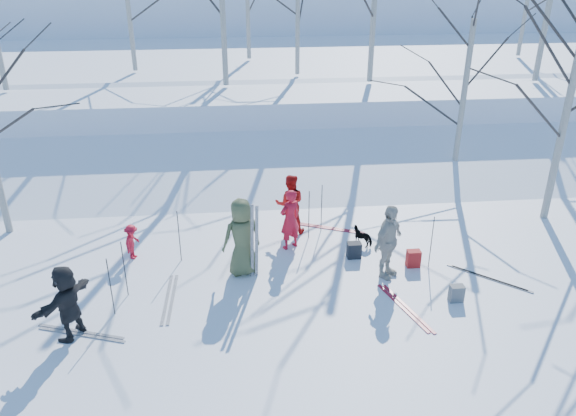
{
  "coord_description": "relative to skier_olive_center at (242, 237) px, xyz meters",
  "views": [
    {
      "loc": [
        -1.17,
        -10.58,
        7.07
      ],
      "look_at": [
        0.0,
        1.5,
        1.3
      ],
      "focal_mm": 35.0,
      "sensor_mm": 36.0,
      "label": 1
    }
  ],
  "objects": [
    {
      "name": "ski_pair_d",
      "position": [
        5.67,
        -0.82,
        -0.93
      ],
      "size": [
        2.09,
        2.1,
        0.02
      ],
      "primitive_type": null,
      "rotation": [
        0.0,
        0.0,
        0.83
      ],
      "color": "silver",
      "rests_on": "ground"
    },
    {
      "name": "birch_edge_e",
      "position": [
        7.09,
        5.31,
        1.57
      ],
      "size": [
        4.12,
        4.12,
        5.03
      ],
      "primitive_type": null,
      "color": "silver",
      "rests_on": "ground"
    },
    {
      "name": "ski_pair_c",
      "position": [
        -3.29,
        -1.99,
        -0.93
      ],
      "size": [
        1.37,
        2.02,
        0.02
      ],
      "primitive_type": null,
      "rotation": [
        0.0,
        0.0,
        1.24
      ],
      "color": "silver",
      "rests_on": "ground"
    },
    {
      "name": "skier_red_north",
      "position": [
        1.21,
        1.1,
        -0.14
      ],
      "size": [
        0.7,
        0.63,
        1.6
      ],
      "primitive_type": "imported",
      "rotation": [
        0.0,
        0.0,
        3.68
      ],
      "color": "red",
      "rests_on": "ground"
    },
    {
      "name": "ski_pole_c",
      "position": [
        -2.56,
        -0.69,
        -0.27
      ],
      "size": [
        0.02,
        0.02,
        1.34
      ],
      "primitive_type": "cylinder",
      "color": "black",
      "rests_on": "ground"
    },
    {
      "name": "birch_plateau_g",
      "position": [
        2.55,
        11.48,
        3.68
      ],
      "size": [
        3.99,
        3.99,
        4.85
      ],
      "primitive_type": null,
      "color": "silver",
      "rests_on": "snow_plateau"
    },
    {
      "name": "backpack_dark",
      "position": [
        2.74,
        0.44,
        -0.74
      ],
      "size": [
        0.34,
        0.24,
        0.4
      ],
      "primitive_type": "cube",
      "color": "black",
      "rests_on": "ground"
    },
    {
      "name": "skier_redor_behind",
      "position": [
        1.3,
        1.96,
        -0.12
      ],
      "size": [
        0.85,
        0.69,
        1.64
      ],
      "primitive_type": "imported",
      "rotation": [
        0.0,
        0.0,
        3.06
      ],
      "color": "#BA100E",
      "rests_on": "ground"
    },
    {
      "name": "dog",
      "position": [
        3.1,
        1.06,
        -0.7
      ],
      "size": [
        0.62,
        0.56,
        0.49
      ],
      "primitive_type": "imported",
      "rotation": [
        0.0,
        0.0,
        4.05
      ],
      "color": "black",
      "rests_on": "ground"
    },
    {
      "name": "ground",
      "position": [
        1.13,
        -0.79,
        -0.94
      ],
      "size": [
        120.0,
        120.0,
        0.0
      ],
      "primitive_type": "plane",
      "color": "white",
      "rests_on": "ground"
    },
    {
      "name": "backpack_grey",
      "position": [
        4.57,
        -1.6,
        -0.75
      ],
      "size": [
        0.3,
        0.2,
        0.38
      ],
      "primitive_type": "cube",
      "color": "#575B5F",
      "rests_on": "ground"
    },
    {
      "name": "skier_olive_center",
      "position": [
        0.0,
        0.0,
        0.0
      ],
      "size": [
        1.06,
        0.85,
        1.89
      ],
      "primitive_type": "imported",
      "rotation": [
        0.0,
        0.0,
        3.44
      ],
      "color": "#4A5231",
      "rests_on": "ground"
    },
    {
      "name": "ski_pole_a",
      "position": [
        -2.73,
        -1.38,
        -0.27
      ],
      "size": [
        0.02,
        0.02,
        1.34
      ],
      "primitive_type": "cylinder",
      "color": "black",
      "rests_on": "ground"
    },
    {
      "name": "ski_pair_e",
      "position": [
        2.45,
        2.01,
        -0.93
      ],
      "size": [
        1.6,
        2.05,
        0.02
      ],
      "primitive_type": null,
      "rotation": [
        0.0,
        0.0,
        1.16
      ],
      "color": "maroon",
      "rests_on": "ground"
    },
    {
      "name": "ski_pair_b",
      "position": [
        -1.64,
        -0.95,
        -0.93
      ],
      "size": [
        0.27,
        1.91,
        0.02
      ],
      "primitive_type": null,
      "rotation": [
        0.0,
        0.0,
        -0.02
      ],
      "color": "silver",
      "rests_on": "ground"
    },
    {
      "name": "upright_ski_right",
      "position": [
        0.32,
        -0.26,
        0.01
      ],
      "size": [
        0.12,
        0.23,
        1.89
      ],
      "primitive_type": "cube",
      "rotation": [
        0.1,
        0.0,
        0.22
      ],
      "color": "silver",
      "rests_on": "ground"
    },
    {
      "name": "birch_edge_b",
      "position": [
        8.57,
        2.13,
        2.43
      ],
      "size": [
        5.32,
        5.32,
        6.74
      ],
      "primitive_type": null,
      "color": "silver",
      "rests_on": "ground"
    },
    {
      "name": "skier_red_seated",
      "position": [
        -2.68,
        0.94,
        -0.49
      ],
      "size": [
        0.48,
        0.65,
        0.9
      ],
      "primitive_type": "imported",
      "rotation": [
        0.0,
        0.0,
        1.28
      ],
      "color": "red",
      "rests_on": "ground"
    },
    {
      "name": "backpack_red",
      "position": [
        4.07,
        -0.1,
        -0.73
      ],
      "size": [
        0.32,
        0.22,
        0.42
      ],
      "primitive_type": "cube",
      "color": "#A31919",
      "rests_on": "ground"
    },
    {
      "name": "upright_ski_left",
      "position": [
        0.22,
        -0.23,
        0.01
      ],
      "size": [
        0.12,
        0.17,
        1.9
      ],
      "primitive_type": "cube",
      "rotation": [
        0.07,
        0.0,
        0.34
      ],
      "color": "silver",
      "rests_on": "ground"
    },
    {
      "name": "ski_pole_b",
      "position": [
        4.44,
        -0.16,
        -0.27
      ],
      "size": [
        0.02,
        0.02,
        1.34
      ],
      "primitive_type": "cylinder",
      "color": "black",
      "rests_on": "ground"
    },
    {
      "name": "skier_grey_west",
      "position": [
        -3.41,
        -2.03,
        -0.15
      ],
      "size": [
        1.11,
        1.5,
        1.58
      ],
      "primitive_type": "imported",
      "rotation": [
        0.0,
        0.0,
        4.21
      ],
      "color": "black",
      "rests_on": "ground"
    },
    {
      "name": "snow_ramp",
      "position": [
        1.13,
        6.21,
        -0.79
      ],
      "size": [
        70.0,
        9.49,
        4.12
      ],
      "primitive_type": "cube",
      "rotation": [
        0.3,
        0.0,
        0.0
      ],
      "color": "white",
      "rests_on": "ground"
    },
    {
      "name": "ski_pole_f",
      "position": [
        1.76,
        1.57,
        -0.27
      ],
      "size": [
        0.02,
        0.02,
        1.34
      ],
      "primitive_type": "cylinder",
      "color": "black",
      "rests_on": "ground"
    },
    {
      "name": "skier_cream_east",
      "position": [
        3.31,
        -0.46,
        -0.04
      ],
      "size": [
        1.06,
        1.05,
        1.8
      ],
      "primitive_type": "imported",
      "rotation": [
        0.0,
        0.0,
        0.77
      ],
      "color": "beige",
      "rests_on": "ground"
    },
    {
      "name": "ski_pole_d",
      "position": [
        2.14,
        1.93,
        -0.27
      ],
      "size": [
        0.02,
        0.02,
        1.34
      ],
      "primitive_type": "cylinder",
      "color": "black",
      "rests_on": "ground"
    },
    {
      "name": "ski_pair_a",
      "position": [
        3.4,
        -1.77,
        -0.93
      ],
      "size": [
        1.31,
        2.02,
        0.02
      ],
      "primitive_type": null,
      "rotation": [
        0.0,
        0.0,
        0.31
      ],
      "color": "maroon",
      "rests_on": "ground"
    },
    {
      "name": "ski_pole_e",
      "position": [
        -1.5,
        0.7,
        -0.27
      ],
      "size": [
        0.02,
        0.02,
        1.34
      ],
      "primitive_type": "cylinder",
      "color": "black",
      "rests_on": "ground"
    },
    {
      "name": "snow_plateau",
      "position": [
        1.13,
        16.21,
        0.06
      ],
      "size": [
        70.0,
        18.0,
        2.2
      ],
      "primitive_type": "cube",
      "color": "white",
      "rests_on": "ground"
    },
    {
      "name": "far_hill",
      "position": [
        1.13,
        37.21,
        1.06
      ],
      "size": [
        90.0,
        30.0,
        6.0
      ],
      "primitive_type": "cube",
      "color": "white",
      "rests_on": "ground"
    }
  ]
}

